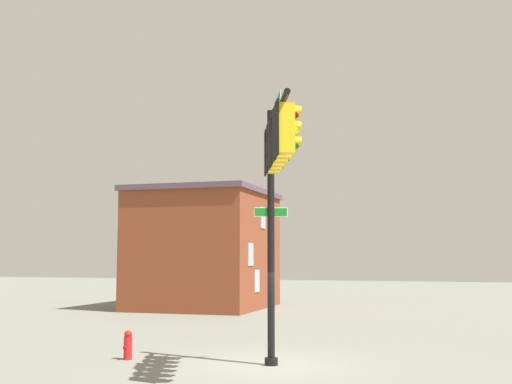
# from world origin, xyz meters

# --- Properties ---
(ground_plane) EXTENTS (120.00, 120.00, 0.00)m
(ground_plane) POSITION_xyz_m (0.00, 0.00, 0.00)
(ground_plane) COLOR slate
(signal_pole_assembly) EXTENTS (4.22, 2.15, 7.02)m
(signal_pole_assembly) POSITION_xyz_m (1.72, 0.66, 5.28)
(signal_pole_assembly) COLOR black
(signal_pole_assembly) RESTS_ON ground_plane
(fire_hydrant) EXTENTS (0.33, 0.24, 0.83)m
(fire_hydrant) POSITION_xyz_m (0.28, -4.17, 0.41)
(fire_hydrant) COLOR red
(fire_hydrant) RESTS_ON ground_plane
(brick_building) EXTENTS (8.27, 7.15, 6.73)m
(brick_building) POSITION_xyz_m (-17.30, -8.70, 3.38)
(brick_building) COLOR brown
(brick_building) RESTS_ON ground_plane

